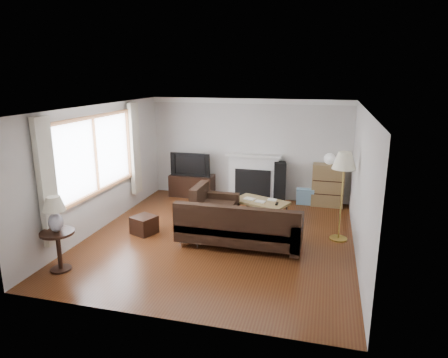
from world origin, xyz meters
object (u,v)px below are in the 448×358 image
(tv_stand, at_px, (192,185))
(floor_lamp, at_px, (341,197))
(side_table, at_px, (59,251))
(coffee_table, at_px, (261,210))
(bookshelf, at_px, (328,185))
(sectional_sofa, at_px, (240,225))

(tv_stand, bearing_deg, floor_lamp, -28.52)
(tv_stand, bearing_deg, side_table, -99.38)
(tv_stand, xyz_separation_m, side_table, (-0.73, -4.40, 0.05))
(tv_stand, xyz_separation_m, coffee_table, (2.02, -1.33, -0.06))
(bookshelf, height_order, sectional_sofa, bookshelf)
(coffee_table, xyz_separation_m, side_table, (-2.75, -3.07, 0.11))
(tv_stand, distance_m, bookshelf, 3.41)
(tv_stand, height_order, floor_lamp, floor_lamp)
(tv_stand, distance_m, sectional_sofa, 3.28)
(coffee_table, bearing_deg, sectional_sofa, -75.51)
(floor_lamp, height_order, side_table, floor_lamp)
(sectional_sofa, relative_size, floor_lamp, 1.44)
(coffee_table, xyz_separation_m, floor_lamp, (1.62, -0.65, 0.63))
(bookshelf, distance_m, coffee_table, 1.98)
(bookshelf, bearing_deg, coffee_table, -134.72)
(tv_stand, relative_size, bookshelf, 1.10)
(tv_stand, bearing_deg, coffee_table, -33.35)
(bookshelf, xyz_separation_m, floor_lamp, (0.24, -2.04, 0.35))
(coffee_table, bearing_deg, bookshelf, 66.53)
(floor_lamp, bearing_deg, coffee_table, 158.18)
(tv_stand, bearing_deg, sectional_sofa, -55.47)
(coffee_table, bearing_deg, side_table, -110.61)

